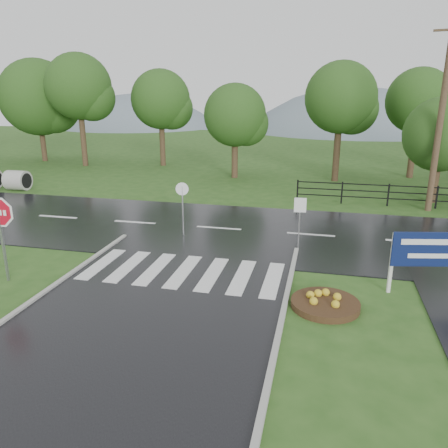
# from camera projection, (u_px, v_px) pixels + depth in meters

# --- Properties ---
(ground) EXTENTS (120.00, 120.00, 0.00)m
(ground) POSITION_uv_depth(u_px,v_px,m) (115.00, 357.00, 9.99)
(ground) COLOR #2A511B
(ground) RESTS_ON ground
(main_road) EXTENTS (90.00, 8.00, 0.04)m
(main_road) POSITION_uv_depth(u_px,v_px,m) (219.00, 229.00, 19.30)
(main_road) COLOR black
(main_road) RESTS_ON ground
(crosswalk) EXTENTS (6.50, 2.80, 0.02)m
(crosswalk) POSITION_uv_depth(u_px,v_px,m) (183.00, 271.00, 14.63)
(crosswalk) COLOR silver
(crosswalk) RESTS_ON ground
(fence_west) EXTENTS (9.58, 0.08, 1.20)m
(fence_west) POSITION_uv_depth(u_px,v_px,m) (388.00, 193.00, 23.00)
(fence_west) COLOR black
(fence_west) RESTS_ON ground
(hills) EXTENTS (102.00, 48.00, 48.00)m
(hills) POSITION_uv_depth(u_px,v_px,m) (316.00, 222.00, 74.31)
(hills) COLOR slate
(hills) RESTS_ON ground
(treeline) EXTENTS (83.20, 5.20, 10.00)m
(treeline) POSITION_uv_depth(u_px,v_px,m) (277.00, 174.00, 32.13)
(treeline) COLOR #204515
(treeline) RESTS_ON ground
(estate_billboard) EXTENTS (2.23, 0.52, 1.99)m
(estate_billboard) POSITION_uv_depth(u_px,v_px,m) (431.00, 253.00, 12.62)
(estate_billboard) COLOR silver
(estate_billboard) RESTS_ON ground
(flower_bed) EXTENTS (1.93, 1.93, 0.39)m
(flower_bed) POSITION_uv_depth(u_px,v_px,m) (325.00, 303.00, 12.27)
(flower_bed) COLOR #332111
(flower_bed) RESTS_ON ground
(reg_sign_small) EXTENTS (0.45, 0.07, 2.05)m
(reg_sign_small) POSITION_uv_depth(u_px,v_px,m) (300.00, 213.00, 16.39)
(reg_sign_small) COLOR #939399
(reg_sign_small) RESTS_ON ground
(reg_sign_round) EXTENTS (0.53, 0.12, 2.29)m
(reg_sign_round) POSITION_uv_depth(u_px,v_px,m) (183.00, 203.00, 17.97)
(reg_sign_round) COLOR #939399
(reg_sign_round) RESTS_ON ground
(utility_pole_east) EXTENTS (1.63, 0.47, 9.25)m
(utility_pole_east) POSITION_uv_depth(u_px,v_px,m) (441.00, 116.00, 20.96)
(utility_pole_east) COLOR #473523
(utility_pole_east) RESTS_ON ground
(entrance_tree_left) EXTENTS (3.91, 3.91, 5.61)m
(entrance_tree_left) POSITION_uv_depth(u_px,v_px,m) (441.00, 135.00, 23.00)
(entrance_tree_left) COLOR #3D2B1C
(entrance_tree_left) RESTS_ON ground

